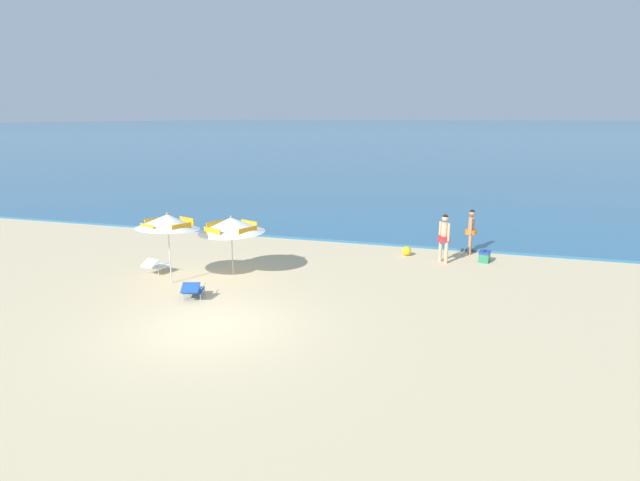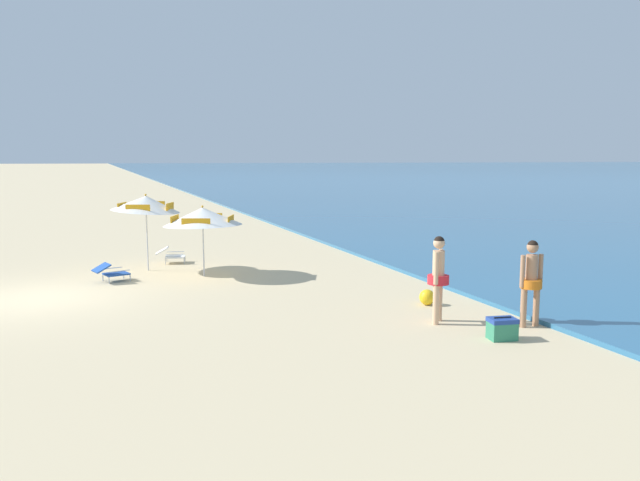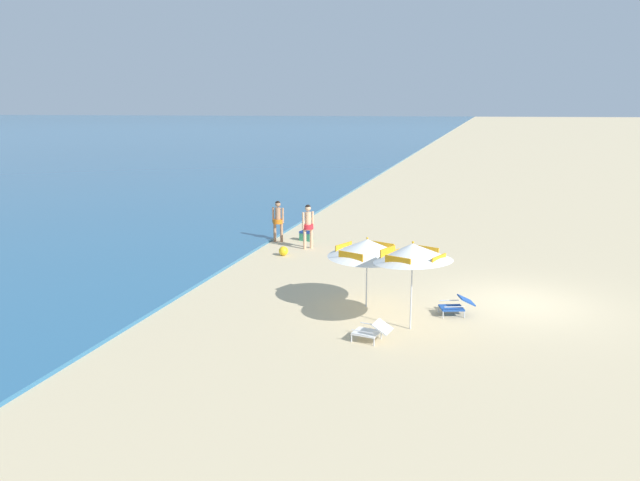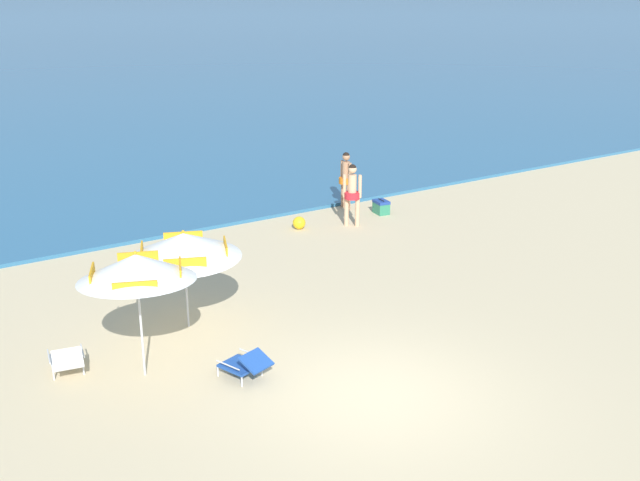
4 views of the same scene
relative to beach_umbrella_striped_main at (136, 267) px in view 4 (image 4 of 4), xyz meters
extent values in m
plane|color=#D1BA8E|center=(2.90, -2.75, -1.98)|extent=(800.00, 800.00, 0.00)
cylinder|color=silver|center=(0.00, 0.00, -0.88)|extent=(0.04, 0.04, 2.20)
cone|color=white|center=(0.00, 0.00, 0.00)|extent=(2.59, 2.61, 0.58)
cube|color=orange|center=(0.27, 0.65, -0.10)|extent=(0.66, 0.30, 0.24)
cube|color=orange|center=(-0.65, 0.27, -0.10)|extent=(0.30, 0.66, 0.24)
cube|color=orange|center=(-0.27, -0.65, -0.10)|extent=(0.66, 0.30, 0.24)
cube|color=orange|center=(0.65, -0.27, -0.10)|extent=(0.30, 0.66, 0.24)
sphere|color=orange|center=(0.00, 0.00, 0.25)|extent=(0.06, 0.06, 0.06)
cylinder|color=silver|center=(1.44, 1.40, -1.01)|extent=(0.04, 0.04, 1.93)
cone|color=white|center=(1.44, 1.40, -0.29)|extent=(2.99, 2.98, 0.55)
cube|color=orange|center=(1.74, 2.13, -0.40)|extent=(0.73, 0.33, 0.27)
cube|color=orange|center=(0.72, 1.70, -0.40)|extent=(0.33, 0.73, 0.27)
cube|color=orange|center=(1.14, 0.68, -0.40)|extent=(0.73, 0.33, 0.27)
cube|color=orange|center=(2.17, 1.10, -0.40)|extent=(0.33, 0.73, 0.27)
sphere|color=orange|center=(1.44, 1.40, -0.02)|extent=(0.06, 0.06, 0.06)
cube|color=#1E4799|center=(1.35, -0.94, -1.78)|extent=(0.68, 0.73, 0.04)
cube|color=#1E4799|center=(1.47, -1.31, -1.57)|extent=(0.59, 0.53, 0.22)
cylinder|color=silver|center=(1.03, -0.74, -1.89)|extent=(0.03, 0.03, 0.18)
cylinder|color=silver|center=(1.50, -0.59, -1.89)|extent=(0.03, 0.03, 0.18)
cylinder|color=silver|center=(1.21, -1.28, -1.89)|extent=(0.03, 0.03, 0.18)
cylinder|color=silver|center=(1.67, -1.13, -1.89)|extent=(0.03, 0.03, 0.18)
cylinder|color=silver|center=(1.08, -1.02, -1.66)|extent=(0.19, 0.52, 0.02)
cylinder|color=silver|center=(1.62, -0.85, -1.66)|extent=(0.19, 0.52, 0.02)
cube|color=white|center=(-1.06, 0.91, -1.78)|extent=(0.62, 0.69, 0.04)
cube|color=white|center=(-1.14, 0.52, -1.57)|extent=(0.56, 0.47, 0.23)
cylinder|color=silver|center=(-1.25, 1.24, -1.89)|extent=(0.03, 0.03, 0.18)
cylinder|color=silver|center=(-0.77, 1.15, -1.89)|extent=(0.03, 0.03, 0.18)
cylinder|color=silver|center=(-1.36, 0.68, -1.89)|extent=(0.03, 0.03, 0.18)
cylinder|color=silver|center=(-0.87, 0.59, -1.89)|extent=(0.03, 0.03, 0.18)
cylinder|color=silver|center=(-1.34, 0.97, -1.66)|extent=(0.12, 0.54, 0.02)
cylinder|color=silver|center=(-0.79, 0.86, -1.66)|extent=(0.12, 0.54, 0.02)
cylinder|color=tan|center=(8.88, 6.69, -1.56)|extent=(0.12, 0.12, 0.84)
cylinder|color=tan|center=(8.87, 6.39, -1.56)|extent=(0.12, 0.12, 0.84)
cylinder|color=orange|center=(8.87, 6.54, -1.12)|extent=(0.42, 0.42, 0.17)
cylinder|color=tan|center=(8.87, 6.54, -0.84)|extent=(0.23, 0.23, 0.59)
cylinder|color=tan|center=(8.88, 6.75, -0.86)|extent=(0.09, 0.09, 0.63)
cylinder|color=tan|center=(8.87, 6.33, -0.86)|extent=(0.09, 0.09, 0.63)
sphere|color=tan|center=(8.87, 6.54, -0.40)|extent=(0.23, 0.23, 0.23)
sphere|color=black|center=(8.87, 6.54, -0.37)|extent=(0.21, 0.21, 0.21)
cylinder|color=#D8A87F|center=(8.10, 4.89, -1.55)|extent=(0.13, 0.13, 0.86)
cylinder|color=#D8A87F|center=(7.88, 5.10, -1.55)|extent=(0.13, 0.13, 0.86)
cylinder|color=red|center=(7.99, 5.00, -1.10)|extent=(0.43, 0.43, 0.18)
cylinder|color=#D8A87F|center=(7.99, 5.00, -0.81)|extent=(0.24, 0.24, 0.61)
cylinder|color=#D8A87F|center=(8.15, 4.85, -0.83)|extent=(0.09, 0.09, 0.64)
cylinder|color=#D8A87F|center=(7.83, 5.14, -0.83)|extent=(0.09, 0.09, 0.64)
sphere|color=#D8A87F|center=(7.99, 5.00, -0.36)|extent=(0.23, 0.23, 0.23)
sphere|color=black|center=(7.99, 5.00, -0.33)|extent=(0.21, 0.21, 0.21)
cube|color=#2D7F5B|center=(9.42, 5.50, -1.82)|extent=(0.41, 0.53, 0.32)
cube|color=navy|center=(9.42, 5.50, -1.62)|extent=(0.43, 0.55, 0.08)
cylinder|color=black|center=(9.42, 5.50, -1.56)|extent=(0.08, 0.34, 0.02)
sphere|color=yellow|center=(6.61, 5.56, -1.80)|extent=(0.36, 0.36, 0.36)
camera|label=1|loc=(9.11, -13.63, 3.13)|focal=29.33mm
camera|label=2|loc=(18.50, -1.37, 1.31)|focal=34.49mm
camera|label=3|loc=(-14.67, -1.61, 3.46)|focal=34.40mm
camera|label=4|loc=(-3.90, -11.37, 4.37)|focal=42.54mm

